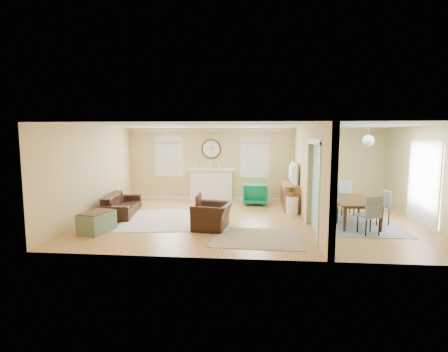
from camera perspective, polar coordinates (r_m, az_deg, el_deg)
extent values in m
plane|color=#A76B2A|center=(9.72, 4.58, -7.30)|extent=(9.00, 9.00, 0.00)
cube|color=#CEB975|center=(12.47, 4.80, 1.87)|extent=(9.00, 0.02, 2.60)
cube|color=#CEB975|center=(6.51, 4.36, -2.61)|extent=(9.00, 0.02, 2.60)
cube|color=#CEB975|center=(10.54, -20.62, 0.57)|extent=(0.02, 6.00, 2.60)
cube|color=#CEB975|center=(10.46, 30.13, 0.04)|extent=(0.02, 6.00, 2.60)
cube|color=white|center=(9.43, 4.73, 8.21)|extent=(9.00, 6.00, 0.02)
cube|color=#CEB975|center=(10.97, 12.59, 1.06)|extent=(0.12, 3.20, 2.60)
cube|color=#CEB975|center=(7.15, 16.55, -2.04)|extent=(0.12, 1.00, 2.60)
cube|color=#CEB975|center=(8.44, 14.94, 6.82)|extent=(0.12, 1.80, 0.40)
cube|color=white|center=(9.41, 13.37, -1.11)|extent=(0.04, 0.12, 2.20)
cube|color=white|center=(7.65, 15.25, -2.95)|extent=(0.04, 0.12, 2.20)
cube|color=white|center=(8.43, 14.43, 5.47)|extent=(0.04, 1.92, 0.12)
cube|color=#83D1D2|center=(9.60, 14.06, 0.23)|extent=(0.02, 6.00, 2.60)
cube|color=white|center=(12.54, -2.11, -1.53)|extent=(1.50, 0.24, 1.10)
cube|color=white|center=(12.44, -2.14, 1.09)|extent=(1.70, 0.30, 0.08)
cube|color=black|center=(12.65, -2.05, -1.69)|extent=(0.85, 0.02, 0.75)
cube|color=gold|center=(12.55, -2.11, -2.12)|extent=(0.85, 0.02, 0.62)
cylinder|color=#4E2C13|center=(12.51, -2.08, 4.43)|extent=(0.70, 0.06, 0.70)
cylinder|color=silver|center=(12.47, -2.10, 4.43)|extent=(0.60, 0.01, 0.60)
cube|color=black|center=(12.47, -2.11, 4.88)|extent=(0.02, 0.01, 0.20)
cube|color=black|center=(12.46, -1.83, 4.42)|extent=(0.12, 0.01, 0.02)
cube|color=white|center=(12.82, -8.96, 3.07)|extent=(0.90, 0.03, 1.30)
cube|color=white|center=(12.80, -9.00, 3.06)|extent=(1.00, 0.04, 1.40)
cube|color=beige|center=(12.73, -9.09, 5.88)|extent=(1.05, 0.10, 0.18)
cube|color=white|center=(12.43, 5.04, 3.01)|extent=(0.90, 0.03, 1.30)
cube|color=white|center=(12.40, 5.04, 3.00)|extent=(1.00, 0.04, 1.40)
cube|color=beige|center=(12.34, 5.07, 5.91)|extent=(1.05, 0.10, 0.18)
cube|color=white|center=(10.47, 29.92, -1.05)|extent=(0.03, 1.60, 2.10)
cube|color=white|center=(10.46, 29.77, -1.05)|extent=(0.03, 1.70, 2.20)
cylinder|color=gold|center=(9.87, 22.55, 6.78)|extent=(0.02, 0.02, 0.30)
sphere|color=white|center=(9.87, 22.48, 5.33)|extent=(0.30, 0.30, 0.30)
cube|color=beige|center=(9.88, -7.91, -7.06)|extent=(3.16, 2.83, 0.02)
cube|color=tan|center=(8.16, 5.42, -10.03)|extent=(2.09, 1.74, 0.01)
cube|color=gray|center=(10.04, 20.37, -7.22)|extent=(2.16, 2.70, 0.01)
imported|color=black|center=(10.85, -16.37, -4.42)|extent=(1.13, 2.19, 0.61)
imported|color=black|center=(8.84, -1.91, -6.55)|extent=(1.00, 1.11, 0.65)
imported|color=#027958|center=(11.91, 5.19, -2.89)|extent=(0.83, 0.85, 0.73)
cube|color=slate|center=(9.09, -20.03, -7.12)|extent=(0.71, 0.96, 0.48)
cube|color=#4E2C13|center=(9.04, -20.09, -5.57)|extent=(0.67, 0.91, 0.02)
cube|color=#976947|center=(11.46, 10.80, -3.19)|extent=(0.52, 1.56, 0.80)
cube|color=#4E2C13|center=(10.95, 9.67, -2.84)|extent=(0.01, 0.42, 0.22)
cube|color=#4E2C13|center=(11.00, 9.64, -4.22)|extent=(0.01, 0.42, 0.22)
cube|color=#4E2C13|center=(11.41, 9.49, -2.45)|extent=(0.01, 0.42, 0.22)
cube|color=#4E2C13|center=(11.46, 9.46, -3.78)|extent=(0.01, 0.42, 0.22)
cube|color=#4E2C13|center=(11.87, 9.32, -2.08)|extent=(0.01, 0.42, 0.22)
cube|color=#4E2C13|center=(11.92, 9.30, -3.37)|extent=(0.01, 0.42, 0.22)
imported|color=black|center=(11.36, 10.78, 0.47)|extent=(0.21, 1.17, 0.67)
cylinder|color=white|center=(10.59, 11.07, -4.78)|extent=(0.36, 0.36, 0.53)
imported|color=#337F33|center=(10.51, 11.13, -2.38)|extent=(0.38, 0.35, 0.37)
imported|color=#4E2C13|center=(9.97, 20.44, -5.41)|extent=(1.10, 1.91, 0.66)
cube|color=gray|center=(10.93, 19.33, -3.59)|extent=(0.47, 0.47, 0.05)
cube|color=gray|center=(10.88, 19.38, -2.24)|extent=(0.44, 0.09, 0.52)
cylinder|color=black|center=(11.19, 19.84, -4.66)|extent=(0.03, 0.03, 0.44)
cylinder|color=black|center=(10.87, 20.47, -5.03)|extent=(0.03, 0.03, 0.44)
cylinder|color=black|center=(11.08, 18.11, -4.71)|extent=(0.03, 0.03, 0.44)
cylinder|color=black|center=(10.75, 18.69, -5.08)|extent=(0.03, 0.03, 0.44)
cube|color=gray|center=(8.99, 22.56, -6.01)|extent=(0.52, 0.52, 0.05)
cube|color=gray|center=(8.94, 22.63, -4.44)|extent=(0.42, 0.17, 0.50)
cylinder|color=black|center=(8.81, 22.18, -7.85)|extent=(0.03, 0.03, 0.42)
cylinder|color=black|center=(9.09, 20.98, -7.36)|extent=(0.03, 0.03, 0.42)
cylinder|color=black|center=(9.00, 24.01, -7.64)|extent=(0.03, 0.03, 0.42)
cylinder|color=black|center=(9.27, 22.78, -7.16)|extent=(0.03, 0.03, 0.42)
cube|color=white|center=(9.87, 16.86, -4.72)|extent=(0.44, 0.44, 0.05)
cube|color=white|center=(9.82, 16.91, -3.31)|extent=(0.07, 0.42, 0.49)
cylinder|color=black|center=(10.04, 15.63, -5.87)|extent=(0.03, 0.03, 0.41)
cylinder|color=black|center=(10.12, 17.49, -5.83)|extent=(0.03, 0.03, 0.41)
cylinder|color=black|center=(9.72, 16.10, -6.30)|extent=(0.03, 0.03, 0.41)
cylinder|color=black|center=(9.80, 18.01, -6.25)|extent=(0.03, 0.03, 0.41)
cube|color=gray|center=(10.10, 24.15, -4.89)|extent=(0.44, 0.44, 0.05)
cube|color=gray|center=(10.06, 24.21, -3.59)|extent=(0.10, 0.40, 0.47)
cylinder|color=black|center=(10.08, 25.30, -6.28)|extent=(0.03, 0.03, 0.39)
cylinder|color=black|center=(9.94, 23.65, -6.38)|extent=(0.03, 0.03, 0.39)
cylinder|color=black|center=(10.36, 24.50, -5.90)|extent=(0.03, 0.03, 0.39)
cylinder|color=black|center=(10.22, 22.89, -5.99)|extent=(0.03, 0.03, 0.39)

